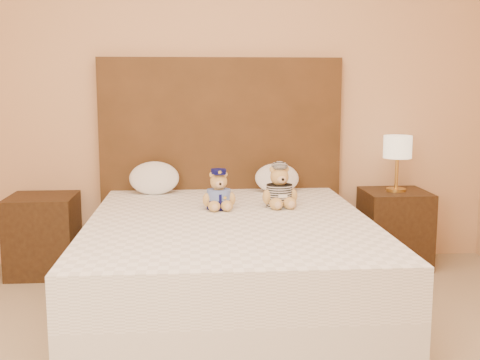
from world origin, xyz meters
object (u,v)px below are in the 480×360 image
at_px(bed, 230,265).
at_px(pillow_left, 154,176).
at_px(lamp, 398,150).
at_px(nightstand_right, 394,228).
at_px(teddy_police, 219,189).
at_px(pillow_right, 277,177).
at_px(teddy_prisoner, 279,186).
at_px(nightstand_left, 43,235).

relative_size(bed, pillow_left, 5.76).
bearing_deg(pillow_left, lamp, -0.99).
bearing_deg(nightstand_right, teddy_police, -157.55).
bearing_deg(bed, pillow_right, 64.89).
bearing_deg(pillow_left, teddy_police, -52.99).
height_order(nightstand_right, teddy_prisoner, teddy_prisoner).
bearing_deg(pillow_right, teddy_prisoner, -96.37).
bearing_deg(pillow_left, teddy_prisoner, -33.33).
xyz_separation_m(nightstand_left, teddy_prisoner, (1.58, -0.50, 0.41)).
bearing_deg(teddy_prisoner, teddy_police, 176.37).
bearing_deg(teddy_police, teddy_prisoner, -0.74).
bearing_deg(nightstand_left, bed, -32.62).
relative_size(lamp, teddy_police, 1.62).
bearing_deg(nightstand_left, lamp, 0.00).
xyz_separation_m(bed, nightstand_right, (1.25, 0.80, -0.00)).
bearing_deg(teddy_police, lamp, 16.25).
xyz_separation_m(nightstand_left, teddy_police, (1.20, -0.54, 0.40)).
xyz_separation_m(bed, pillow_right, (0.39, 0.83, 0.39)).
bearing_deg(nightstand_left, teddy_police, -24.12).
bearing_deg(teddy_prisoner, pillow_left, 137.58).
relative_size(teddy_prisoner, pillow_left, 0.76).
bearing_deg(lamp, pillow_left, 179.01).
height_order(bed, pillow_left, pillow_left).
bearing_deg(pillow_left, nightstand_right, -0.99).
relative_size(bed, nightstand_right, 3.64).
bearing_deg(lamp, nightstand_left, 180.00).
bearing_deg(nightstand_right, pillow_left, 179.01).
xyz_separation_m(lamp, pillow_left, (-1.73, 0.03, -0.18)).
distance_m(nightstand_left, pillow_right, 1.68).
bearing_deg(pillow_right, pillow_left, 180.00).
distance_m(teddy_prisoner, pillow_right, 0.53).
distance_m(bed, nightstand_left, 1.48).
xyz_separation_m(nightstand_left, pillow_left, (0.77, 0.03, 0.40)).
height_order(bed, teddy_police, teddy_police).
bearing_deg(nightstand_right, bed, -147.38).
distance_m(teddy_prisoner, pillow_left, 0.97).
relative_size(nightstand_right, pillow_right, 1.75).
xyz_separation_m(teddy_police, pillow_right, (0.44, 0.57, -0.01)).
distance_m(pillow_left, pillow_right, 0.87).
height_order(teddy_prisoner, pillow_right, teddy_prisoner).
distance_m(bed, pillow_left, 1.04).
xyz_separation_m(bed, teddy_police, (-0.05, 0.26, 0.40)).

